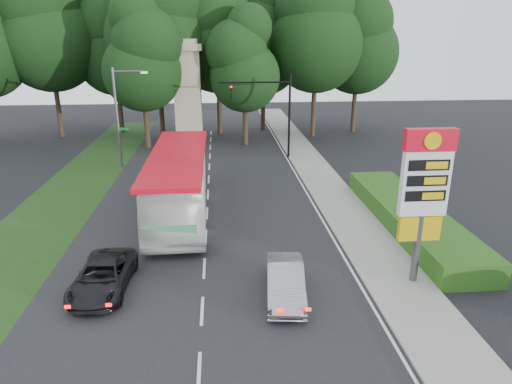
{
  "coord_description": "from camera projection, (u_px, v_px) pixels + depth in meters",
  "views": [
    {
      "loc": [
        0.83,
        -15.11,
        10.29
      ],
      "look_at": [
        2.8,
        8.41,
        2.2
      ],
      "focal_mm": 32.0,
      "sensor_mm": 36.0,
      "label": 1
    }
  ],
  "objects": [
    {
      "name": "tree_far_east",
      "position": [
        359.0,
        35.0,
        48.41
      ],
      "size": [
        8.68,
        8.68,
        17.05
      ],
      "color": "#2D2116",
      "rests_on": "ground"
    },
    {
      "name": "suv_charcoal",
      "position": [
        103.0,
        276.0,
        19.32
      ],
      "size": [
        2.35,
        4.75,
        1.29
      ],
      "primitive_type": "imported",
      "rotation": [
        0.0,
        0.0,
        -0.04
      ],
      "color": "black",
      "rests_on": "ground"
    },
    {
      "name": "tree_center_right",
      "position": [
        217.0,
        29.0,
        47.01
      ],
      "size": [
        9.24,
        9.24,
        18.15
      ],
      "color": "#2D2116",
      "rests_on": "ground"
    },
    {
      "name": "sidewalk_right",
      "position": [
        339.0,
        203.0,
        29.47
      ],
      "size": [
        3.0,
        80.0,
        0.12
      ],
      "primitive_type": "cube",
      "color": "gray",
      "rests_on": "ground"
    },
    {
      "name": "tree_east_mid",
      "position": [
        317.0,
        25.0,
        45.8
      ],
      "size": [
        9.52,
        9.52,
        18.7
      ],
      "color": "#2D2116",
      "rests_on": "ground"
    },
    {
      "name": "gas_station_pylon",
      "position": [
        425.0,
        186.0,
        18.67
      ],
      "size": [
        2.1,
        0.45,
        6.85
      ],
      "color": "#59595E",
      "rests_on": "ground"
    },
    {
      "name": "transit_bus",
      "position": [
        179.0,
        183.0,
        27.57
      ],
      "size": [
        3.42,
        13.4,
        3.71
      ],
      "primitive_type": "imported",
      "rotation": [
        0.0,
        0.0,
        0.02
      ],
      "color": "white",
      "rests_on": "ground"
    },
    {
      "name": "tree_monument_left",
      "position": [
        141.0,
        55.0,
        41.56
      ],
      "size": [
        7.28,
        7.28,
        14.3
      ],
      "color": "#2D2116",
      "rests_on": "ground"
    },
    {
      "name": "grass_verge_left",
      "position": [
        80.0,
        183.0,
        33.73
      ],
      "size": [
        5.0,
        50.0,
        0.02
      ],
      "primitive_type": "cube",
      "color": "#193814",
      "rests_on": "ground"
    },
    {
      "name": "hedge",
      "position": [
        410.0,
        217.0,
        25.76
      ],
      "size": [
        3.0,
        14.0,
        1.2
      ],
      "primitive_type": "cube",
      "color": "#274C14",
      "rests_on": "ground"
    },
    {
      "name": "tree_monument_right",
      "position": [
        245.0,
        62.0,
        43.0
      ],
      "size": [
        6.72,
        6.72,
        13.2
      ],
      "color": "#2D2116",
      "rests_on": "ground"
    },
    {
      "name": "ground",
      "position": [
        202.0,
        319.0,
        17.51
      ],
      "size": [
        120.0,
        120.0,
        0.0
      ],
      "primitive_type": "plane",
      "color": "black",
      "rests_on": "ground"
    },
    {
      "name": "streetlight_signs",
      "position": [
        119.0,
        114.0,
        36.27
      ],
      "size": [
        2.75,
        0.98,
        8.0
      ],
      "color": "#59595E",
      "rests_on": "ground"
    },
    {
      "name": "tree_west_near",
      "position": [
        114.0,
        39.0,
        48.36
      ],
      "size": [
        8.4,
        8.4,
        16.5
      ],
      "color": "#2D2116",
      "rests_on": "ground"
    },
    {
      "name": "tree_east_near",
      "position": [
        263.0,
        42.0,
        49.72
      ],
      "size": [
        8.12,
        8.12,
        15.95
      ],
      "color": "#2D2116",
      "rests_on": "ground"
    },
    {
      "name": "tree_west_mid",
      "position": [
        46.0,
        21.0,
        45.46
      ],
      "size": [
        9.8,
        9.8,
        19.25
      ],
      "color": "#2D2116",
      "rests_on": "ground"
    },
    {
      "name": "tree_center_left",
      "position": [
        155.0,
        17.0,
        44.33
      ],
      "size": [
        10.08,
        10.08,
        19.8
      ],
      "color": "#2D2116",
      "rests_on": "ground"
    },
    {
      "name": "sedan_silver",
      "position": [
        285.0,
        282.0,
        18.77
      ],
      "size": [
        1.91,
        4.42,
        1.41
      ],
      "primitive_type": "imported",
      "rotation": [
        0.0,
        0.0,
        -0.1
      ],
      "color": "#939599",
      "rests_on": "ground"
    },
    {
      "name": "monument",
      "position": [
        188.0,
        93.0,
        43.98
      ],
      "size": [
        3.0,
        3.0,
        10.05
      ],
      "color": "tan",
      "rests_on": "ground"
    },
    {
      "name": "traffic_signal_mast",
      "position": [
        274.0,
        105.0,
        39.07
      ],
      "size": [
        6.1,
        0.35,
        7.2
      ],
      "color": "black",
      "rests_on": "ground"
    },
    {
      "name": "road_surface",
      "position": [
        207.0,
        208.0,
        28.82
      ],
      "size": [
        14.0,
        80.0,
        0.02
      ],
      "primitive_type": "cube",
      "color": "black",
      "rests_on": "ground"
    }
  ]
}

